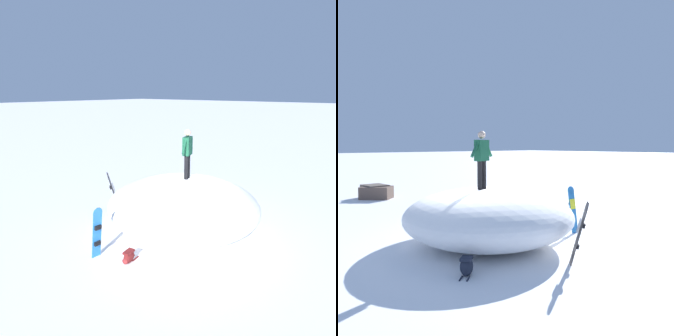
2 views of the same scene
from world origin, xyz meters
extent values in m
plane|color=white|center=(0.00, 0.00, 0.00)|extent=(240.00, 240.00, 0.00)
ellipsoid|color=white|center=(0.10, 0.54, 0.84)|extent=(6.96, 6.85, 1.69)
cylinder|color=black|center=(0.18, 0.15, 2.09)|extent=(0.14, 0.14, 0.82)
cylinder|color=black|center=(0.12, 0.34, 2.09)|extent=(0.14, 0.14, 0.82)
cube|color=#195638|center=(0.15, 0.25, 2.81)|extent=(0.35, 0.50, 0.61)
sphere|color=beige|center=(0.15, 0.25, 3.25)|extent=(0.22, 0.22, 0.22)
cylinder|color=#195638|center=(0.24, -0.05, 2.86)|extent=(0.20, 0.39, 0.50)
cylinder|color=#195638|center=(0.05, 0.55, 2.86)|extent=(0.20, 0.39, 0.50)
cube|color=#2672BF|center=(0.77, 3.62, 0.71)|extent=(0.26, 0.30, 1.42)
cylinder|color=#2672BF|center=(0.66, 3.63, 1.42)|extent=(0.08, 0.28, 0.28)
cube|color=yellow|center=(0.76, 3.62, 0.96)|extent=(0.08, 0.24, 0.34)
cube|color=black|center=(0.69, 3.63, 0.96)|extent=(0.10, 0.20, 0.12)
cube|color=black|center=(0.77, 3.62, 0.45)|extent=(0.10, 0.20, 0.12)
cube|color=black|center=(2.99, 1.09, 0.72)|extent=(0.49, 0.49, 1.45)
cylinder|color=black|center=(3.13, 1.23, 1.45)|extent=(0.27, 0.26, 0.28)
cube|color=#B2B2B7|center=(3.00, 1.10, 0.98)|extent=(0.25, 0.24, 0.35)
cube|color=black|center=(3.07, 1.17, 0.98)|extent=(0.20, 0.20, 0.12)
cube|color=black|center=(2.97, 1.07, 0.46)|extent=(0.20, 0.20, 0.12)
ellipsoid|color=maroon|center=(-0.06, 3.22, 0.17)|extent=(0.29, 0.42, 0.35)
ellipsoid|color=maroon|center=(-0.09, 3.39, 0.12)|extent=(0.19, 0.14, 0.17)
cube|color=maroon|center=(-0.06, 3.22, 0.32)|extent=(0.25, 0.35, 0.06)
cylinder|color=maroon|center=(-0.09, 3.00, 0.01)|extent=(0.08, 0.27, 0.04)
cylinder|color=maroon|center=(0.04, 3.02, 0.01)|extent=(0.08, 0.27, 0.04)
ellipsoid|color=#1E2333|center=(1.84, -1.45, 0.22)|extent=(0.48, 0.48, 0.44)
ellipsoid|color=#2B3144|center=(1.72, -1.32, 0.15)|extent=(0.24, 0.23, 0.21)
cube|color=#1E2333|center=(1.84, -1.45, 0.40)|extent=(0.40, 0.40, 0.06)
cylinder|color=#1E2333|center=(1.92, -1.66, 0.01)|extent=(0.21, 0.22, 0.04)
cylinder|color=#1E2333|center=(2.04, -1.55, 0.01)|extent=(0.21, 0.22, 0.04)
cube|color=brown|center=(-11.48, 1.22, 0.33)|extent=(1.63, 1.51, 0.67)
cube|color=#5C5048|center=(-11.46, 1.46, 0.37)|extent=(1.46, 1.20, 0.74)
cube|color=brown|center=(-11.06, 1.40, 0.34)|extent=(1.84, 1.87, 0.67)
camera|label=1|loc=(-5.45, 8.12, 4.58)|focal=31.56mm
camera|label=2|loc=(8.53, -5.98, 2.98)|focal=38.73mm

